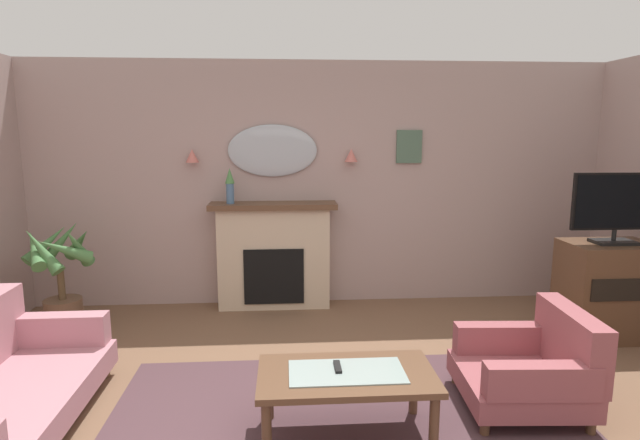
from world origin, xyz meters
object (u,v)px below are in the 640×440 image
Objects in this scene: fireplace at (274,256)px; wall_mirror at (273,151)px; tv_flatscreen at (617,206)px; wall_sconce_left at (192,156)px; potted_plant_tall_palm at (60,273)px; tv_remote at (338,367)px; wall_sconce_right at (351,155)px; mantel_vase_centre at (230,184)px; framed_picture at (409,147)px; armchair_in_corner at (533,366)px; tv_cabinet at (607,290)px; coffee_table at (347,381)px.

fireplace is 1.42× the size of wall_mirror.
fireplace is at bearing 161.16° from tv_flatscreen.
wall_sconce_left is 1.73m from potted_plant_tall_palm.
tv_flatscreen reaches higher than potted_plant_tall_palm.
tv_remote is 0.15× the size of potted_plant_tall_palm.
tv_remote is (-0.41, -2.56, -1.21)m from wall_sconce_right.
wall_sconce_right reaches higher than potted_plant_tall_palm.
wall_mirror is at bearing 20.70° from mantel_vase_centre.
armchair_in_corner is at bearing -82.11° from framed_picture.
wall_sconce_right is at bearing 0.00° from wall_sconce_left.
framed_picture is 2.40m from tv_cabinet.
mantel_vase_centre reaches higher than coffee_table.
fireplace is 1.15m from wall_mirror.
wall_sconce_left reaches higher than tv_flatscreen.
wall_mirror is at bearing -179.62° from framed_picture.
mantel_vase_centre reaches higher than fireplace.
framed_picture is 2.82m from armchair_in_corner.
wall_mirror is at bearing 159.21° from tv_cabinet.
tv_flatscreen reaches higher than tv_remote.
fireplace is 2.51m from tv_remote.
wall_sconce_right is (0.85, 0.09, 1.09)m from fireplace.
wall_sconce_left is 0.88× the size of tv_remote.
framed_picture is (2.35, 0.06, 0.09)m from wall_sconce_left.
framed_picture is at bearing 5.27° from wall_sconce_right.
wall_mirror reaches higher than tv_remote.
tv_flatscreen reaches higher than mantel_vase_centre.
tv_cabinet is at bearing -18.50° from fireplace.
wall_sconce_left reaches higher than tv_remote.
coffee_table is at bearing -151.18° from tv_flatscreen.
wall_sconce_left is at bearing -176.63° from wall_mirror.
tv_flatscreen is at bearing -16.19° from mantel_vase_centre.
mantel_vase_centre is 1.34m from wall_sconce_right.
armchair_in_corner is 1.03× the size of tv_flatscreen.
tv_flatscreen is (3.98, -1.16, -0.41)m from wall_sconce_left.
tv_cabinet reaches higher than coffee_table.
tv_flatscreen is at bearing -18.84° from fireplace.
tv_remote is 1.41m from armchair_in_corner.
wall_sconce_right is at bearing 112.79° from armchair_in_corner.
coffee_table is 3.02m from tv_cabinet.
mantel_vase_centre is at bearing 110.76° from coffee_table.
tv_cabinet is 0.84× the size of potted_plant_tall_palm.
framed_picture is at bearing 69.36° from coffee_table.
wall_mirror is 6.86× the size of wall_sconce_right.
armchair_in_corner is 4.24m from potted_plant_tall_palm.
tv_flatscreen is (2.28, -1.16, -0.41)m from wall_sconce_right.
mantel_vase_centre is 2.84m from coffee_table.
potted_plant_tall_palm reaches higher than tv_cabinet.
wall_sconce_left is 0.13× the size of potted_plant_tall_palm.
tv_cabinet reaches higher than tv_remote.
wall_sconce_right is 0.17× the size of tv_flatscreen.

